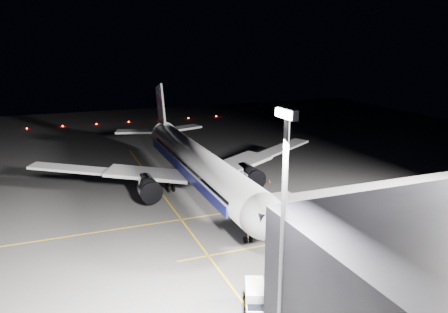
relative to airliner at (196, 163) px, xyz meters
The scene contains 13 objects.
ground 5.27m from the airliner, ahead, with size 200.00×200.00×0.00m, color #4C4C4F.
guide_line_main 12.22m from the airliner, ahead, with size 0.25×80.00×0.01m, color gold.
guide_line_cross 7.99m from the airliner, 79.83° to the right, with size 70.00×0.25×0.01m, color gold.
guide_line_side 25.67m from the airliner, 23.43° to the left, with size 0.25×40.00×0.01m, color gold.
airliner is the anchor object (origin of this frame).
jet_bridge 29.31m from the airliner, 38.04° to the left, with size 3.60×34.40×6.30m.
floodlight_mast_south 42.13m from the airliner, ahead, with size 2.40×0.67×20.70m.
taxiway_lights 71.10m from the airliner, behind, with size 0.44×60.44×0.44m.
service_truck 35.81m from the airliner, ahead, with size 5.07×3.55×2.42m.
baggage_tug 11.12m from the airliner, 80.26° to the left, with size 2.94×2.46×1.98m.
safety_cone_a 8.08m from the airliner, 38.29° to the left, with size 0.40×0.40×0.61m, color #DA5009.
safety_cone_b 15.85m from the airliner, 62.04° to the left, with size 0.43×0.43×0.65m, color #DA5009.
safety_cone_c 14.82m from the airliner, 88.81° to the left, with size 0.41×0.41×0.61m, color #DA5009.
Camera 1 is at (67.78, -21.87, 25.47)m, focal length 35.00 mm.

